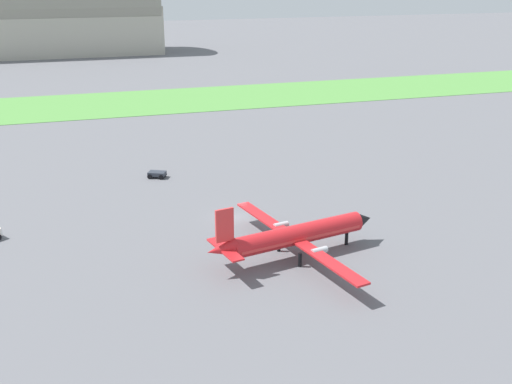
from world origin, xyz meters
TOP-DOWN VIEW (x-y plane):
  - ground_plane at (0.00, 0.00)m, footprint 600.00×600.00m
  - grass_taxiway_strip at (0.00, 72.33)m, footprint 360.00×28.00m
  - airplane_foreground_turboprop at (3.02, -12.35)m, footprint 19.65×22.83m
  - baggage_cart_midfield at (-6.57, 18.01)m, footprint 2.92×2.64m
  - hangar_distant at (-17.22, 164.08)m, footprint 67.87×27.98m

SIDE VIEW (x-z plane):
  - ground_plane at x=0.00m, z-range 0.00..0.00m
  - grass_taxiway_strip at x=0.00m, z-range 0.00..0.08m
  - baggage_cart_midfield at x=-6.57m, z-range 0.12..1.02m
  - airplane_foreground_turboprop at x=3.02m, z-range -0.93..5.97m
  - hangar_distant at x=-17.22m, z-range -1.35..31.37m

